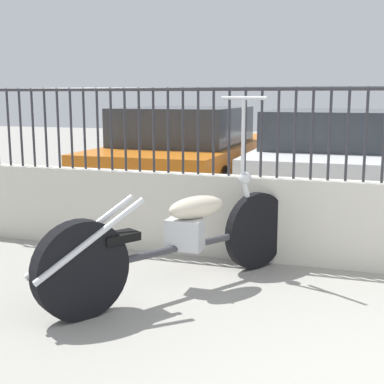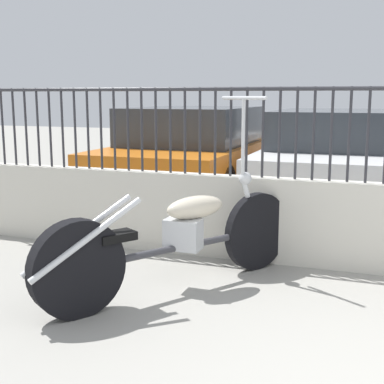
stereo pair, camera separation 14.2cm
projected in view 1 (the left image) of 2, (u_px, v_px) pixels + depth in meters
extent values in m
cylinder|color=#2D2D33|center=(9.00, 127.00, 5.59)|extent=(0.02, 0.02, 0.81)
cylinder|color=#2D2D33|center=(21.00, 127.00, 5.55)|extent=(0.02, 0.02, 0.81)
cylinder|color=#2D2D33|center=(33.00, 128.00, 5.50)|extent=(0.02, 0.02, 0.81)
cylinder|color=#2D2D33|center=(46.00, 128.00, 5.46)|extent=(0.02, 0.02, 0.81)
cylinder|color=#2D2D33|center=(58.00, 128.00, 5.41)|extent=(0.02, 0.02, 0.81)
cylinder|color=#2D2D33|center=(71.00, 129.00, 5.36)|extent=(0.02, 0.02, 0.81)
cylinder|color=#2D2D33|center=(84.00, 129.00, 5.32)|extent=(0.02, 0.02, 0.81)
cylinder|color=#2D2D33|center=(98.00, 129.00, 5.27)|extent=(0.02, 0.02, 0.81)
cylinder|color=#2D2D33|center=(111.00, 129.00, 5.23)|extent=(0.02, 0.02, 0.81)
cylinder|color=#2D2D33|center=(125.00, 130.00, 5.18)|extent=(0.02, 0.02, 0.81)
cylinder|color=#2D2D33|center=(139.00, 130.00, 5.14)|extent=(0.02, 0.02, 0.81)
cylinder|color=#2D2D33|center=(154.00, 130.00, 5.09)|extent=(0.02, 0.02, 0.81)
cylinder|color=#2D2D33|center=(168.00, 131.00, 5.05)|extent=(0.02, 0.02, 0.81)
cylinder|color=#2D2D33|center=(183.00, 131.00, 5.00)|extent=(0.02, 0.02, 0.81)
cylinder|color=#2D2D33|center=(198.00, 131.00, 4.96)|extent=(0.02, 0.02, 0.81)
cylinder|color=#2D2D33|center=(213.00, 132.00, 4.91)|extent=(0.02, 0.02, 0.81)
cylinder|color=#2D2D33|center=(229.00, 132.00, 4.87)|extent=(0.02, 0.02, 0.81)
cylinder|color=#2D2D33|center=(245.00, 132.00, 4.82)|extent=(0.02, 0.02, 0.81)
cylinder|color=#2D2D33|center=(261.00, 133.00, 4.78)|extent=(0.02, 0.02, 0.81)
cylinder|color=#2D2D33|center=(278.00, 133.00, 4.73)|extent=(0.02, 0.02, 0.81)
cylinder|color=#2D2D33|center=(295.00, 133.00, 4.69)|extent=(0.02, 0.02, 0.81)
cylinder|color=#2D2D33|center=(312.00, 134.00, 4.64)|extent=(0.02, 0.02, 0.81)
cylinder|color=#2D2D33|center=(330.00, 134.00, 4.60)|extent=(0.02, 0.02, 0.81)
cylinder|color=#2D2D33|center=(348.00, 134.00, 4.55)|extent=(0.02, 0.02, 0.81)
cylinder|color=#2D2D33|center=(366.00, 135.00, 4.51)|extent=(0.02, 0.02, 0.81)
cylinder|color=#2D2D33|center=(384.00, 135.00, 4.46)|extent=(0.02, 0.02, 0.81)
cylinder|color=black|center=(256.00, 231.00, 4.68)|extent=(0.44, 0.61, 0.68)
cylinder|color=black|center=(81.00, 270.00, 3.63)|extent=(0.48, 0.65, 0.69)
cylinder|color=#38383D|center=(180.00, 248.00, 4.15)|extent=(0.90, 1.34, 0.06)
cube|color=silver|center=(185.00, 234.00, 4.16)|extent=(0.28, 0.18, 0.24)
ellipsoid|color=beige|center=(197.00, 207.00, 4.20)|extent=(0.46, 0.55, 0.18)
cube|color=black|center=(119.00, 237.00, 3.78)|extent=(0.29, 0.32, 0.06)
cylinder|color=silver|center=(250.00, 204.00, 4.58)|extent=(0.16, 0.21, 0.51)
sphere|color=silver|center=(245.00, 178.00, 4.50)|extent=(0.11, 0.11, 0.11)
cylinder|color=silver|center=(243.00, 138.00, 4.42)|extent=(0.03, 0.03, 0.65)
cylinder|color=silver|center=(244.00, 98.00, 4.36)|extent=(0.45, 0.31, 0.03)
cylinder|color=silver|center=(92.00, 240.00, 3.56)|extent=(0.50, 0.73, 0.48)
cylinder|color=silver|center=(82.00, 235.00, 3.67)|extent=(0.50, 0.73, 0.48)
cylinder|color=black|center=(168.00, 160.00, 9.85)|extent=(0.11, 0.64, 0.64)
cylinder|color=black|center=(260.00, 164.00, 9.33)|extent=(0.11, 0.64, 0.64)
cylinder|color=black|center=(99.00, 183.00, 7.32)|extent=(0.11, 0.64, 0.64)
cylinder|color=black|center=(220.00, 190.00, 6.80)|extent=(0.11, 0.64, 0.64)
cube|color=orange|center=(189.00, 160.00, 8.29)|extent=(1.84, 4.37, 0.55)
cube|color=#2D3338|center=(185.00, 126.00, 7.99)|extent=(1.65, 2.10, 0.54)
cylinder|color=black|center=(284.00, 164.00, 9.32)|extent=(0.11, 0.64, 0.64)
cylinder|color=black|center=(382.00, 168.00, 8.83)|extent=(0.11, 0.64, 0.64)
cylinder|color=black|center=(252.00, 191.00, 6.73)|extent=(0.11, 0.64, 0.64)
cube|color=silver|center=(326.00, 164.00, 7.74)|extent=(1.74, 4.45, 0.57)
cube|color=#2D3338|center=(327.00, 128.00, 7.44)|extent=(1.56, 2.14, 0.50)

